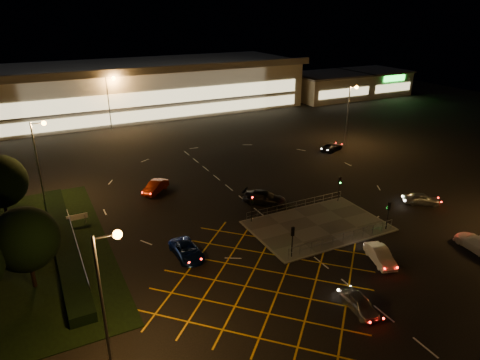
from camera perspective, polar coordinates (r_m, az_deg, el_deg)
name	(u,v)px	position (r m, az deg, el deg)	size (l,w,h in m)	color
ground	(292,222)	(47.87, 6.93, -5.63)	(180.00, 180.00, 0.00)	black
pedestrian_island	(318,226)	(47.47, 10.30, -6.01)	(14.00, 9.00, 0.12)	#4C4944
grass_verge	(9,258)	(46.66, -28.44, -9.14)	(18.00, 30.00, 0.08)	black
hedge	(64,242)	(46.30, -22.39, -7.61)	(2.00, 26.00, 1.00)	black
supermarket	(142,87)	(101.23, -12.99, 12.00)	(72.00, 26.50, 10.50)	beige
retail_unit_a	(327,86)	(114.79, 11.51, 12.19)	(18.80, 14.80, 6.35)	beige
retail_unit_b	(374,81)	(125.19, 17.45, 12.44)	(14.80, 14.80, 6.35)	beige
streetlight_sw	(107,284)	(27.83, -17.30, -13.12)	(1.78, 0.56, 10.03)	slate
streetlight_nw	(40,151)	(55.16, -25.16, 3.55)	(1.78, 0.56, 10.03)	slate
streetlight_ne	(350,107)	(74.94, 14.50, 9.42)	(1.78, 0.56, 10.03)	slate
streetlight_far_left	(110,96)	(85.61, -16.92, 10.69)	(1.78, 0.56, 10.03)	slate
streetlight_far_right	(284,79)	(102.12, 5.95, 13.22)	(1.78, 0.56, 10.03)	slate
signal_sw	(292,236)	(40.41, 7.01, -7.39)	(0.28, 0.30, 3.15)	black
signal_se	(389,210)	(47.54, 19.19, -3.81)	(0.28, 0.30, 3.15)	black
signal_nw	(252,203)	(46.46, 1.58, -3.10)	(0.28, 0.30, 3.15)	black
signal_ne	(339,184)	(52.78, 13.13, -0.51)	(0.28, 0.30, 3.15)	black
tree_e	(25,239)	(39.10, -26.72, -7.08)	(5.40, 5.40, 7.35)	black
car_near_silver	(360,304)	(35.94, 15.69, -15.60)	(1.55, 3.84, 1.31)	#ADB1B5
car_queue_white	(380,256)	(42.38, 18.20, -9.54)	(1.48, 4.24, 1.40)	white
car_left_blue	(187,250)	(41.47, -7.13, -9.29)	(2.21, 4.80, 1.33)	navy
car_far_dkgrey	(264,198)	(51.63, 3.28, -2.38)	(2.18, 5.35, 1.55)	black
car_right_silver	(422,199)	(55.89, 23.05, -2.33)	(1.67, 4.16, 1.42)	silver
car_circ_red	(155,187)	(55.83, -11.24, -0.90)	(1.54, 4.42, 1.46)	maroon
car_east_grey	(332,147)	(72.56, 12.14, 4.34)	(2.02, 4.39, 1.22)	black
car_approach_white	(480,244)	(48.02, 29.31, -7.44)	(2.14, 5.26, 1.53)	silver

